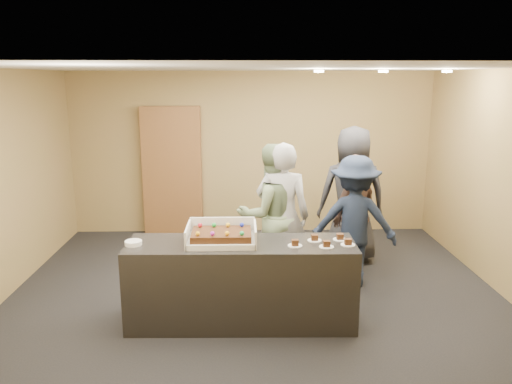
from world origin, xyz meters
TOP-DOWN VIEW (x-y plane):
  - room at (0.00, 0.00)m, footprint 6.04×6.00m
  - serving_counter at (-0.17, -0.82)m, footprint 2.41×0.75m
  - storage_cabinet at (-1.32, 2.41)m, footprint 0.97×0.15m
  - cake_box at (-0.37, -0.80)m, footprint 0.72×0.50m
  - sheet_cake at (-0.37, -0.82)m, footprint 0.62×0.43m
  - plate_stack at (-1.29, -0.86)m, footprint 0.18×0.18m
  - slice_a at (0.38, -0.94)m, footprint 0.15×0.15m
  - slice_b at (0.61, -0.78)m, footprint 0.15×0.15m
  - slice_c at (0.70, -0.98)m, footprint 0.15×0.15m
  - slice_d at (0.89, -0.75)m, footprint 0.15×0.15m
  - slice_e at (0.94, -0.92)m, footprint 0.15×0.15m
  - person_server_grey at (0.34, 0.17)m, footprint 0.74×0.56m
  - person_sage_man at (0.20, 0.27)m, footprint 1.04×0.91m
  - person_navy_man at (1.25, 0.19)m, footprint 1.16×0.79m
  - person_brown_extra at (1.34, 0.55)m, footprint 0.93×0.97m
  - person_dark_suit at (1.40, 1.02)m, footprint 0.96×0.63m
  - ceiling_spotlights at (1.60, 0.50)m, footprint 1.72×0.12m

SIDE VIEW (x-z plane):
  - serving_counter at x=-0.17m, z-range 0.00..0.90m
  - person_brown_extra at x=1.34m, z-range 0.00..1.63m
  - person_navy_man at x=1.25m, z-range 0.00..1.66m
  - person_sage_man at x=0.20m, z-range 0.00..1.80m
  - person_server_grey at x=0.34m, z-range 0.00..1.83m
  - plate_stack at x=-1.29m, z-range 0.90..0.94m
  - slice_a at x=0.38m, z-range 0.89..0.96m
  - slice_b at x=0.61m, z-range 0.89..0.96m
  - slice_c at x=0.70m, z-range 0.89..0.96m
  - slice_d at x=0.89m, z-range 0.89..0.96m
  - slice_e at x=0.94m, z-range 0.89..0.96m
  - cake_box at x=-0.37m, z-range 0.84..1.05m
  - person_dark_suit at x=1.40m, z-range 0.00..1.95m
  - sheet_cake at x=-0.37m, z-range 0.94..1.06m
  - storage_cabinet at x=-1.32m, z-range 0.00..2.14m
  - room at x=0.00m, z-range 0.00..2.70m
  - ceiling_spotlights at x=1.60m, z-range 2.66..2.69m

